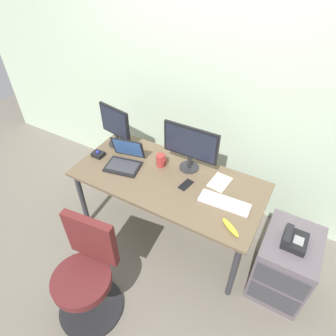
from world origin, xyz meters
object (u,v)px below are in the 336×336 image
(desk_phone, at_px, (294,240))
(banana, at_px, (231,227))
(office_chair, at_px, (87,276))
(paper_notepad, at_px, (220,182))
(cell_phone, at_px, (186,184))
(monitor_side, at_px, (115,125))
(laptop, at_px, (125,160))
(coffee_mug, at_px, (161,160))
(file_cabinet, at_px, (284,264))
(monitor_main, at_px, (190,145))
(keyboard, at_px, (224,202))
(trackball_mouse, at_px, (98,154))

(desk_phone, bearing_deg, banana, -156.14)
(office_chair, xyz_separation_m, paper_notepad, (0.58, 1.13, 0.31))
(banana, bearing_deg, desk_phone, 23.86)
(paper_notepad, distance_m, cell_phone, 0.29)
(desk_phone, distance_m, banana, 0.49)
(cell_phone, bearing_deg, monitor_side, 177.89)
(office_chair, bearing_deg, banana, 40.11)
(desk_phone, bearing_deg, laptop, 178.65)
(coffee_mug, bearing_deg, banana, -24.93)
(coffee_mug, xyz_separation_m, cell_phone, (0.32, -0.12, -0.05))
(monitor_side, height_order, paper_notepad, monitor_side)
(file_cabinet, distance_m, laptop, 1.63)
(file_cabinet, height_order, monitor_main, monitor_main)
(monitor_side, relative_size, cell_phone, 2.90)
(desk_phone, xyz_separation_m, keyboard, (-0.57, 0.02, 0.08))
(monitor_main, bearing_deg, office_chair, -102.26)
(desk_phone, height_order, cell_phone, cell_phone)
(office_chair, height_order, monitor_side, monitor_side)
(keyboard, height_order, paper_notepad, keyboard)
(coffee_mug, relative_size, paper_notepad, 0.57)
(cell_phone, relative_size, banana, 0.75)
(file_cabinet, relative_size, keyboard, 1.49)
(paper_notepad, bearing_deg, cell_phone, -145.23)
(banana, bearing_deg, coffee_mug, 155.07)
(coffee_mug, bearing_deg, paper_notepad, 4.88)
(trackball_mouse, relative_size, cell_phone, 0.77)
(office_chair, relative_size, laptop, 2.54)
(file_cabinet, relative_size, laptop, 1.71)
(office_chair, distance_m, coffee_mug, 1.14)
(desk_phone, xyz_separation_m, banana, (-0.44, -0.19, 0.09))
(cell_phone, bearing_deg, banana, -17.22)
(paper_notepad, bearing_deg, trackball_mouse, -168.99)
(paper_notepad, bearing_deg, laptop, -167.02)
(trackball_mouse, bearing_deg, banana, -8.13)
(desk_phone, distance_m, trackball_mouse, 1.86)
(desk_phone, height_order, office_chair, office_chair)
(office_chair, distance_m, laptop, 1.04)
(keyboard, relative_size, paper_notepad, 2.00)
(trackball_mouse, xyz_separation_m, paper_notepad, (1.16, 0.23, -0.02))
(file_cabinet, distance_m, keyboard, 0.72)
(monitor_main, distance_m, laptop, 0.63)
(monitor_side, height_order, cell_phone, monitor_side)
(office_chair, relative_size, banana, 4.83)
(coffee_mug, bearing_deg, office_chair, -90.78)
(file_cabinet, bearing_deg, cell_phone, 176.90)
(monitor_side, distance_m, laptop, 0.39)
(laptop, distance_m, paper_notepad, 0.89)
(desk_phone, xyz_separation_m, monitor_main, (-1.01, 0.28, 0.32))
(paper_notepad, bearing_deg, monitor_side, 178.55)
(office_chair, bearing_deg, trackball_mouse, 122.88)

